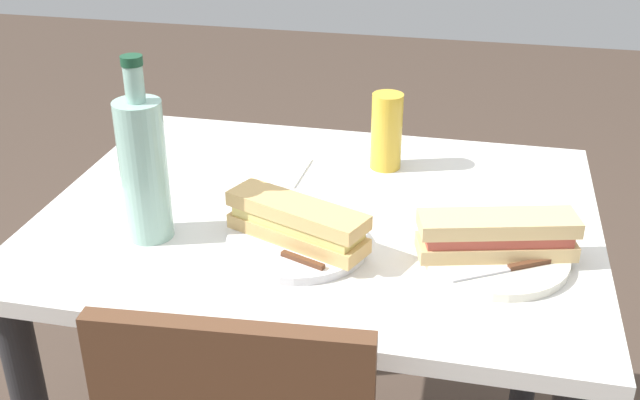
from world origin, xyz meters
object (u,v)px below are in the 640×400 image
object	(u,v)px
baguette_sandwich_far	(497,235)
baguette_sandwich_near	(297,222)
plate_far	(494,257)
plate_near	(297,243)
dining_table	(320,270)
knife_far	(510,268)
beer_glass	(387,131)
water_bottle	(144,167)
knife_near	(283,253)

from	to	relation	value
baguette_sandwich_far	baguette_sandwich_near	bearing A→B (deg)	4.46
plate_far	plate_near	bearing A→B (deg)	4.46
dining_table	baguette_sandwich_near	xyz separation A→B (m)	(0.01, 0.14, 0.18)
knife_far	beer_glass	bearing A→B (deg)	-56.40
plate_near	baguette_sandwich_near	bearing A→B (deg)	0.00
water_bottle	baguette_sandwich_far	bearing A→B (deg)	-176.12
plate_near	knife_near	size ratio (longest dim) A/B	1.40
plate_near	baguette_sandwich_far	xyz separation A→B (m)	(-0.32, -0.03, 0.04)
water_bottle	beer_glass	xyz separation A→B (m)	(-0.36, -0.37, -0.05)
plate_far	baguette_sandwich_far	size ratio (longest dim) A/B	0.91
plate_far	water_bottle	xyz separation A→B (m)	(0.58, 0.04, 0.12)
water_bottle	knife_far	bearing A→B (deg)	179.35
knife_far	water_bottle	size ratio (longest dim) A/B	0.50
plate_far	baguette_sandwich_far	distance (m)	0.04
baguette_sandwich_near	baguette_sandwich_far	xyz separation A→B (m)	(-0.32, -0.03, -0.00)
dining_table	beer_glass	size ratio (longest dim) A/B	6.37
knife_near	beer_glass	size ratio (longest dim) A/B	1.09
baguette_sandwich_near	knife_near	distance (m)	0.06
knife_near	water_bottle	bearing A→B (deg)	-9.17
baguette_sandwich_near	plate_far	size ratio (longest dim) A/B	1.07
plate_far	knife_far	distance (m)	0.05
baguette_sandwich_near	knife_far	distance (m)	0.35
baguette_sandwich_near	knife_far	bearing A→B (deg)	176.55
dining_table	baguette_sandwich_near	size ratio (longest dim) A/B	3.90
knife_near	beer_glass	bearing A→B (deg)	-104.89
knife_far	plate_near	bearing A→B (deg)	-3.45
dining_table	knife_far	bearing A→B (deg)	154.55
knife_near	plate_far	size ratio (longest dim) A/B	0.72
knife_near	water_bottle	xyz separation A→B (m)	(0.25, -0.04, 0.11)
dining_table	plate_far	xyz separation A→B (m)	(-0.32, 0.12, 0.14)
baguette_sandwich_far	water_bottle	size ratio (longest dim) A/B	0.82
beer_glass	water_bottle	bearing A→B (deg)	45.98
plate_near	baguette_sandwich_near	xyz separation A→B (m)	(0.00, 0.00, 0.04)
plate_near	knife_far	world-z (taller)	knife_far
knife_near	dining_table	bearing A→B (deg)	-95.30
water_bottle	baguette_sandwich_near	bearing A→B (deg)	-176.85
baguette_sandwich_near	knife_near	world-z (taller)	baguette_sandwich_near
plate_near	dining_table	bearing A→B (deg)	-93.31
dining_table	beer_glass	distance (m)	0.31
knife_near	baguette_sandwich_far	world-z (taller)	baguette_sandwich_far
plate_far	water_bottle	size ratio (longest dim) A/B	0.75
knife_near	plate_far	world-z (taller)	knife_near
baguette_sandwich_far	water_bottle	distance (m)	0.59
plate_near	knife_near	distance (m)	0.06
knife_near	knife_far	bearing A→B (deg)	-174.71
baguette_sandwich_far	beer_glass	world-z (taller)	beer_glass
baguette_sandwich_near	water_bottle	world-z (taller)	water_bottle
dining_table	water_bottle	size ratio (longest dim) A/B	3.14
knife_near	plate_far	distance (m)	0.34
knife_far	water_bottle	distance (m)	0.61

